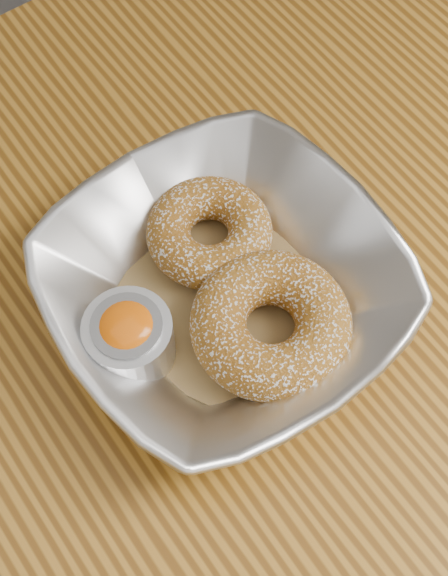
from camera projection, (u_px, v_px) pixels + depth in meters
table at (141, 504)px, 0.60m from camera, size 1.20×0.80×0.75m
serving_bowl at (224, 289)px, 0.54m from camera, size 0.23×0.23×0.06m
parchment at (224, 302)px, 0.56m from camera, size 0.20×0.20×0.00m
donut_back at (209, 232)px, 0.56m from camera, size 0.09×0.09×0.03m
donut_front at (271, 324)px, 0.53m from camera, size 0.11×0.11×0.04m
ramekin at (129, 338)px, 0.52m from camera, size 0.06×0.06×0.05m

